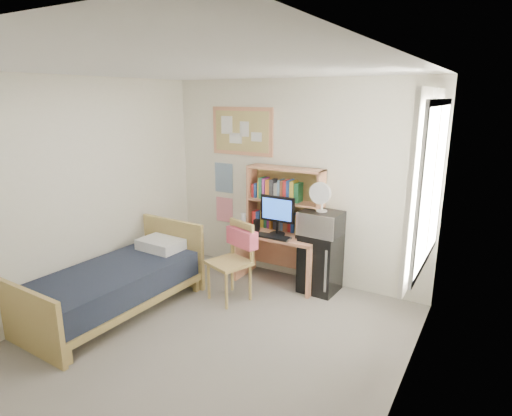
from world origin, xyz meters
The scene contains 25 objects.
floor centered at (0.00, 0.00, -0.01)m, with size 3.60×4.20×0.02m, color gray.
ceiling centered at (0.00, 0.00, 2.60)m, with size 3.60×4.20×0.02m, color white.
wall_back centered at (0.00, 2.10, 1.30)m, with size 3.60×0.04×2.60m, color white.
wall_left centered at (-1.80, 0.00, 1.30)m, with size 0.04×4.20×2.60m, color white.
wall_right centered at (1.80, 0.00, 1.30)m, with size 0.04×4.20×2.60m, color white.
window_unit centered at (1.75, 1.20, 1.60)m, with size 0.10×1.40×1.70m, color white.
curtain_left centered at (1.72, 0.80, 1.60)m, with size 0.04×0.55×1.70m, color white.
curtain_right centered at (1.72, 1.60, 1.60)m, with size 0.04×0.55×1.70m, color white.
bulletin_board centered at (-0.78, 2.08, 1.92)m, with size 0.94×0.03×0.64m, color tan.
poster_wave centered at (-1.10, 2.09, 1.25)m, with size 0.30×0.01×0.42m, color #23568F.
poster_japan centered at (-1.10, 2.09, 0.78)m, with size 0.28×0.01×0.36m, color #EF2A51.
desk centered at (-0.05, 1.80, 0.34)m, with size 1.08×0.54×0.67m, color tan.
desk_chair centered at (-0.34, 1.06, 0.48)m, with size 0.48×0.48×0.95m, color tan.
mini_fridge centered at (0.51, 1.84, 0.38)m, with size 0.44×0.44×0.75m, color black.
bed centered at (-1.28, 0.15, 0.26)m, with size 0.95×1.90×0.52m, color #1A1F2E.
hutch centered at (-0.05, 1.95, 1.09)m, with size 1.02×0.26×0.83m, color tan.
monitor centered at (-0.05, 1.74, 0.92)m, with size 0.46×0.04×0.49m, color black.
keyboard centered at (-0.05, 1.60, 0.69)m, with size 0.47×0.15×0.02m, color black.
speaker_left centered at (-0.35, 1.74, 0.75)m, with size 0.06×0.06×0.15m, color black.
speaker_right centered at (0.25, 1.74, 0.76)m, with size 0.07×0.07×0.16m, color black.
water_bottle centered at (-0.53, 1.70, 0.79)m, with size 0.06×0.06×0.22m, color white.
hoodie centered at (-0.27, 1.25, 0.74)m, with size 0.45×0.14×0.21m, color #E0556C.
microwave centered at (0.51, 1.82, 0.89)m, with size 0.49×0.37×0.28m, color #BBBBC0.
desk_fan centered at (0.51, 1.82, 1.20)m, with size 0.26×0.26×0.33m, color white.
pillow centered at (-1.25, 0.90, 0.59)m, with size 0.53×0.37×0.13m, color white.
Camera 1 is at (2.33, -2.86, 2.38)m, focal length 30.00 mm.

